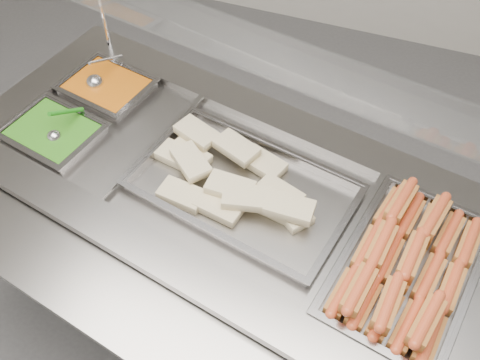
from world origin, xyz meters
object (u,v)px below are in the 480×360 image
(pan_wraps, at_px, (243,191))
(serving_spoon, at_px, (57,133))
(ladle, at_px, (96,82))
(sneeze_guard, at_px, (265,52))
(pan_hotdogs, at_px, (405,274))
(steam_counter, at_px, (229,251))

(pan_wraps, bearing_deg, serving_spoon, -179.13)
(ladle, relative_size, serving_spoon, 1.11)
(sneeze_guard, xyz_separation_m, pan_wraps, (0.01, -0.21, -0.37))
(pan_hotdogs, relative_size, pan_wraps, 0.81)
(sneeze_guard, relative_size, pan_hotdogs, 2.76)
(sneeze_guard, relative_size, pan_wraps, 2.24)
(pan_wraps, bearing_deg, steam_counter, 168.35)
(pan_hotdogs, height_order, serving_spoon, serving_spoon)
(steam_counter, distance_m, serving_spoon, 0.74)
(steam_counter, bearing_deg, ladle, 157.56)
(sneeze_guard, relative_size, ladle, 8.49)
(steam_counter, relative_size, sneeze_guard, 1.20)
(steam_counter, distance_m, pan_wraps, 0.41)
(sneeze_guard, height_order, serving_spoon, sneeze_guard)
(steam_counter, height_order, pan_hotdogs, pan_hotdogs)
(ladle, bearing_deg, serving_spoon, -87.63)
(sneeze_guard, height_order, pan_hotdogs, sneeze_guard)
(ladle, bearing_deg, pan_wraps, -21.59)
(pan_wraps, distance_m, ladle, 0.72)
(serving_spoon, bearing_deg, pan_wraps, 0.87)
(sneeze_guard, height_order, ladle, sneeze_guard)
(pan_wraps, bearing_deg, ladle, 158.41)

